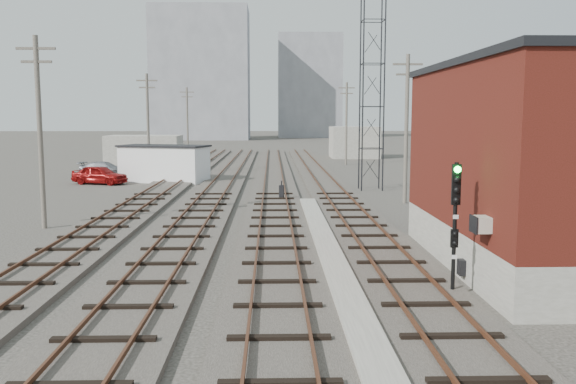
{
  "coord_description": "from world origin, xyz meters",
  "views": [
    {
      "loc": [
        -1.64,
        -8.87,
        5.28
      ],
      "look_at": [
        -0.99,
        16.01,
        2.2
      ],
      "focal_mm": 38.0,
      "sensor_mm": 36.0,
      "label": 1
    }
  ],
  "objects_px": {
    "site_trailer": "(164,163)",
    "car_red": "(100,175)",
    "signal_mast": "(455,219)",
    "car_silver": "(158,163)",
    "switch_stand": "(282,192)",
    "car_grey": "(105,169)"
  },
  "relations": [
    {
      "from": "switch_stand",
      "to": "car_silver",
      "type": "distance_m",
      "value": 26.64
    },
    {
      "from": "site_trailer",
      "to": "car_silver",
      "type": "bearing_deg",
      "value": 121.4
    },
    {
      "from": "car_red",
      "to": "car_grey",
      "type": "xyz_separation_m",
      "value": [
        -1.35,
        6.41,
        -0.09
      ]
    },
    {
      "from": "car_red",
      "to": "car_silver",
      "type": "bearing_deg",
      "value": 8.81
    },
    {
      "from": "switch_stand",
      "to": "site_trailer",
      "type": "bearing_deg",
      "value": 140.09
    },
    {
      "from": "car_red",
      "to": "car_silver",
      "type": "xyz_separation_m",
      "value": [
        2.09,
        13.5,
        -0.07
      ]
    },
    {
      "from": "switch_stand",
      "to": "signal_mast",
      "type": "bearing_deg",
      "value": -65.04
    },
    {
      "from": "site_trailer",
      "to": "car_silver",
      "type": "xyz_separation_m",
      "value": [
        -2.7,
        11.86,
        -0.83
      ]
    },
    {
      "from": "switch_stand",
      "to": "car_red",
      "type": "distance_m",
      "value": 17.48
    },
    {
      "from": "car_red",
      "to": "car_silver",
      "type": "distance_m",
      "value": 13.66
    },
    {
      "from": "site_trailer",
      "to": "switch_stand",
      "type": "bearing_deg",
      "value": -33.16
    },
    {
      "from": "switch_stand",
      "to": "car_silver",
      "type": "bearing_deg",
      "value": 128.78
    },
    {
      "from": "signal_mast",
      "to": "car_grey",
      "type": "height_order",
      "value": "signal_mast"
    },
    {
      "from": "switch_stand",
      "to": "car_grey",
      "type": "xyz_separation_m",
      "value": [
        -15.52,
        16.66,
        0.08
      ]
    },
    {
      "from": "site_trailer",
      "to": "car_grey",
      "type": "distance_m",
      "value": 7.82
    },
    {
      "from": "switch_stand",
      "to": "car_silver",
      "type": "relative_size",
      "value": 0.3
    },
    {
      "from": "car_red",
      "to": "signal_mast",
      "type": "bearing_deg",
      "value": -130.71
    },
    {
      "from": "signal_mast",
      "to": "car_silver",
      "type": "distance_m",
      "value": 47.27
    },
    {
      "from": "car_red",
      "to": "switch_stand",
      "type": "bearing_deg",
      "value": -108.28
    },
    {
      "from": "site_trailer",
      "to": "car_red",
      "type": "bearing_deg",
      "value": -142.49
    },
    {
      "from": "signal_mast",
      "to": "switch_stand",
      "type": "distance_m",
      "value": 21.02
    },
    {
      "from": "car_red",
      "to": "car_grey",
      "type": "bearing_deg",
      "value": 29.51
    }
  ]
}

